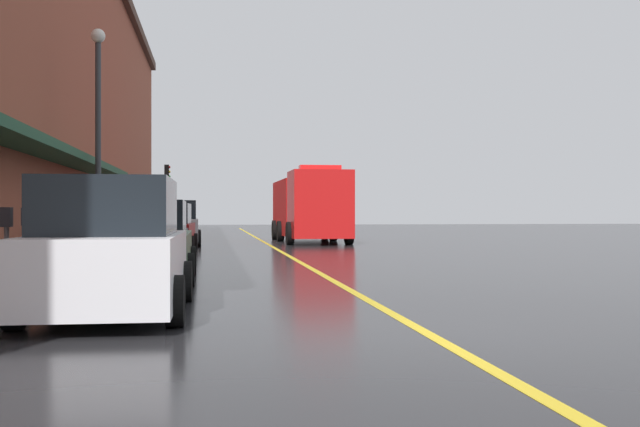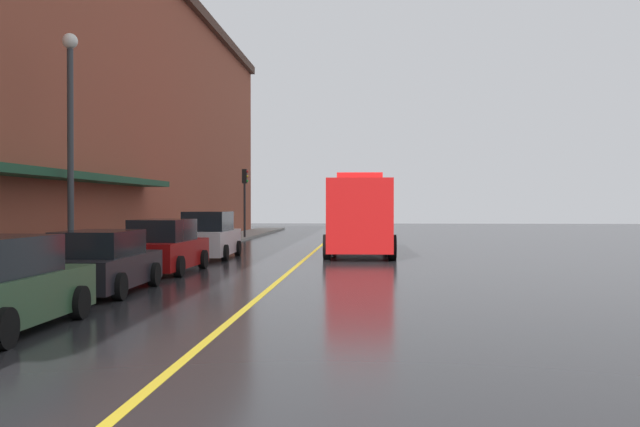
{
  "view_description": "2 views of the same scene",
  "coord_description": "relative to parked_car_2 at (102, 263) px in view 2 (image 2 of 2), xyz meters",
  "views": [
    {
      "loc": [
        -2.48,
        -8.37,
        1.4
      ],
      "look_at": [
        1.44,
        19.15,
        1.37
      ],
      "focal_mm": 42.84,
      "sensor_mm": 36.0,
      "label": 1
    },
    {
      "loc": [
        2.6,
        -4.18,
        2.18
      ],
      "look_at": [
        1.02,
        18.81,
        1.91
      ],
      "focal_mm": 40.49,
      "sensor_mm": 36.0,
      "label": 2
    }
  ],
  "objects": [
    {
      "name": "parked_car_4",
      "position": [
        0.07,
        11.69,
        0.15
      ],
      "size": [
        2.11,
        4.92,
        1.92
      ],
      "rotation": [
        0.0,
        0.0,
        1.59
      ],
      "color": "silver",
      "rests_on": "ground"
    },
    {
      "name": "parked_car_3",
      "position": [
        0.02,
        5.46,
        0.07
      ],
      "size": [
        2.05,
        4.65,
        1.72
      ],
      "rotation": [
        0.0,
        0.0,
        1.55
      ],
      "color": "maroon",
      "rests_on": "ground"
    },
    {
      "name": "brick_building_left",
      "position": [
        -8.15,
        10.75,
        6.16
      ],
      "size": [
        10.73,
        64.0,
        13.78
      ],
      "color": "brown",
      "rests_on": "ground"
    },
    {
      "name": "street_lamp_left",
      "position": [
        -1.92,
        2.68,
        3.66
      ],
      "size": [
        0.44,
        0.44,
        6.94
      ],
      "color": "#33383D",
      "rests_on": "sidewalk_left"
    },
    {
      "name": "parked_car_2",
      "position": [
        0.0,
        0.0,
        0.0
      ],
      "size": [
        2.08,
        4.63,
        1.55
      ],
      "rotation": [
        0.0,
        0.0,
        1.59
      ],
      "color": "black",
      "rests_on": "ground"
    },
    {
      "name": "lane_center_stripe",
      "position": [
        4.03,
        11.76,
        -0.73
      ],
      "size": [
        0.16,
        70.0,
        0.01
      ],
      "primitive_type": "cube",
      "color": "gold",
      "rests_on": "ground"
    },
    {
      "name": "parking_meter_0",
      "position": [
        -1.32,
        1.93,
        0.32
      ],
      "size": [
        0.14,
        0.18,
        1.33
      ],
      "color": "#4C4C51",
      "rests_on": "sidewalk_left"
    },
    {
      "name": "ground_plane",
      "position": [
        4.03,
        11.76,
        -0.73
      ],
      "size": [
        112.0,
        112.0,
        0.0
      ],
      "primitive_type": "plane",
      "color": "#232326"
    },
    {
      "name": "traffic_light_near",
      "position": [
        -1.26,
        27.72,
        2.42
      ],
      "size": [
        0.38,
        0.36,
        4.3
      ],
      "color": "#232326",
      "rests_on": "sidewalk_left"
    },
    {
      "name": "fire_truck",
      "position": [
        6.18,
        14.66,
        0.92
      ],
      "size": [
        3.02,
        9.46,
        3.47
      ],
      "rotation": [
        0.0,
        0.0,
        -1.56
      ],
      "color": "red",
      "rests_on": "ground"
    },
    {
      "name": "sidewalk_left",
      "position": [
        -2.17,
        11.76,
        -0.66
      ],
      "size": [
        2.4,
        70.0,
        0.15
      ],
      "primitive_type": "cube",
      "color": "gray",
      "rests_on": "ground"
    }
  ]
}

